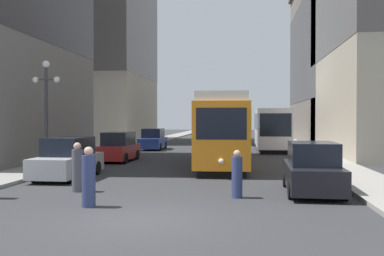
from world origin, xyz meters
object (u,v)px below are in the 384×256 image
object	(u,v)px
parked_car_left_near	(118,148)
parked_car_left_far	(153,140)
streetcar	(224,128)
parked_car_right_far	(312,170)
transit_bus	(271,127)
pedestrian_crossing_near	(89,179)
pedestrian_on_sidewalk	(77,169)
pedestrian_crossing_far	(237,176)
lamp_post_left_near	(46,98)
parked_car_left_mid	(68,159)

from	to	relation	value
parked_car_left_near	parked_car_left_far	world-z (taller)	same
streetcar	parked_car_right_far	size ratio (longest dim) A/B	2.82
transit_bus	parked_car_left_far	bearing A→B (deg)	-173.71
pedestrian_crossing_near	pedestrian_on_sidewalk	distance (m)	3.03
streetcar	pedestrian_crossing_near	xyz separation A→B (m)	(-3.50, -12.74, -1.26)
parked_car_left_near	pedestrian_on_sidewalk	xyz separation A→B (m)	(1.80, -11.60, -0.01)
pedestrian_crossing_far	lamp_post_left_near	xyz separation A→B (m)	(-9.48, 6.13, 2.94)
pedestrian_crossing_near	parked_car_left_mid	bearing A→B (deg)	-149.56
pedestrian_crossing_far	parked_car_left_far	bearing A→B (deg)	106.75
parked_car_left_mid	pedestrian_crossing_far	distance (m)	8.66
parked_car_left_near	parked_car_right_far	bearing A→B (deg)	-45.47
streetcar	transit_bus	distance (m)	13.94
parked_car_left_mid	lamp_post_left_near	size ratio (longest dim) A/B	0.87
transit_bus	pedestrian_crossing_far	xyz separation A→B (m)	(-2.55, -24.17, -1.20)
parked_car_right_far	pedestrian_crossing_far	distance (m)	2.95
transit_bus	parked_car_right_far	size ratio (longest dim) A/B	2.65
streetcar	parked_car_right_far	world-z (taller)	streetcar
parked_car_right_far	lamp_post_left_near	world-z (taller)	lamp_post_left_near
parked_car_left_far	pedestrian_crossing_near	bearing A→B (deg)	-84.11
parked_car_left_near	parked_car_left_far	size ratio (longest dim) A/B	0.87
parked_car_right_far	lamp_post_left_near	bearing A→B (deg)	-20.30
parked_car_left_mid	pedestrian_on_sidewalk	distance (m)	4.00
parked_car_left_near	parked_car_right_far	xyz separation A→B (m)	(10.24, -10.95, 0.00)
pedestrian_crossing_far	lamp_post_left_near	world-z (taller)	lamp_post_left_near
parked_car_left_mid	pedestrian_on_sidewalk	size ratio (longest dim) A/B	2.60
parked_car_left_far	pedestrian_on_sidewalk	world-z (taller)	parked_car_left_far
transit_bus	parked_car_left_far	size ratio (longest dim) A/B	2.41
transit_bus	pedestrian_crossing_near	size ratio (longest dim) A/B	6.50
parked_car_left_near	transit_bus	bearing A→B (deg)	51.14
pedestrian_crossing_near	pedestrian_crossing_far	xyz separation A→B (m)	(4.40, 2.07, -0.10)
pedestrian_crossing_far	pedestrian_on_sidewalk	world-z (taller)	pedestrian_on_sidewalk
pedestrian_crossing_near	lamp_post_left_near	world-z (taller)	lamp_post_left_near
parked_car_left_near	parked_car_left_mid	size ratio (longest dim) A/B	0.91
parked_car_left_near	pedestrian_crossing_near	world-z (taller)	parked_car_left_near
parked_car_left_mid	lamp_post_left_near	distance (m)	3.94
transit_bus	parked_car_right_far	xyz separation A→B (m)	(0.10, -22.90, -1.10)
parked_car_left_far	lamp_post_left_near	world-z (taller)	lamp_post_left_near
parked_car_left_mid	pedestrian_crossing_far	size ratio (longest dim) A/B	2.91
streetcar	parked_car_left_mid	size ratio (longest dim) A/B	2.70
parked_car_left_far	lamp_post_left_near	xyz separation A→B (m)	(-1.90, -16.93, 2.85)
lamp_post_left_near	transit_bus	bearing A→B (deg)	56.27
lamp_post_left_near	streetcar	bearing A→B (deg)	27.80
pedestrian_on_sidewalk	streetcar	bearing A→B (deg)	139.09
parked_car_left_mid	pedestrian_on_sidewalk	xyz separation A→B (m)	(1.80, -3.57, -0.01)
transit_bus	lamp_post_left_near	distance (m)	21.75
streetcar	parked_car_left_near	xyz separation A→B (m)	(-6.69, 1.56, -1.26)
parked_car_right_far	parked_car_left_far	world-z (taller)	same
parked_car_left_near	parked_car_left_mid	distance (m)	8.03
pedestrian_on_sidewalk	lamp_post_left_near	distance (m)	7.23
streetcar	pedestrian_crossing_far	distance (m)	10.78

